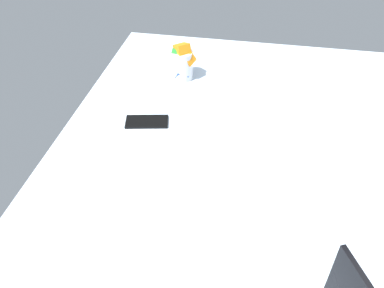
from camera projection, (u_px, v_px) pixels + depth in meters
The scene contains 3 objects.
bed_mattress at pixel (276, 212), 115.24cm from camera, with size 180.00×140.00×18.00cm, color silver.
snack_cup at pixel (182, 63), 151.52cm from camera, with size 9.33×10.57×14.50cm.
cell_phone at pixel (147, 122), 132.90cm from camera, with size 6.80×14.00×0.80cm, color black.
Camera 1 is at (79.13, -9.98, 97.81)cm, focal length 37.57 mm.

